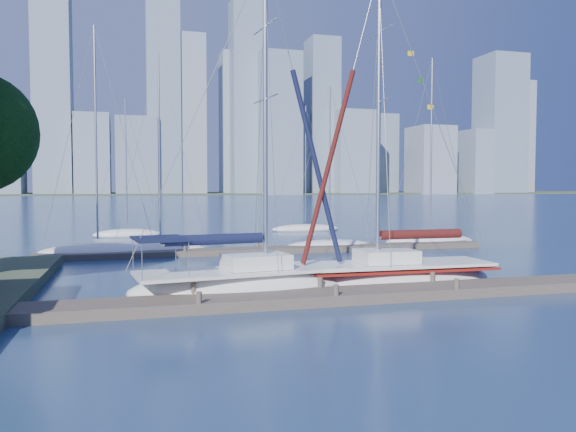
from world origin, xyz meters
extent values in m
plane|color=navy|center=(0.00, 0.00, 0.00)|extent=(700.00, 700.00, 0.00)
cube|color=#493F36|center=(0.00, 0.00, 0.20)|extent=(26.00, 2.00, 0.40)
cube|color=#493F36|center=(2.00, 16.00, 0.18)|extent=(30.00, 1.80, 0.36)
cube|color=#38472D|center=(0.00, 320.00, 0.00)|extent=(800.00, 100.00, 1.50)
ellipsoid|color=white|center=(-2.96, 2.09, 0.26)|extent=(9.30, 4.08, 1.58)
cube|color=white|center=(-2.96, 2.09, 1.00)|extent=(8.61, 3.76, 0.13)
cube|color=white|center=(-2.33, 2.17, 1.37)|extent=(2.75, 2.22, 0.58)
cylinder|color=silver|center=(-1.91, 2.22, 7.31)|extent=(0.19, 0.19, 12.51)
cylinder|color=silver|center=(-4.03, 1.95, 2.21)|extent=(4.24, 0.65, 0.11)
cylinder|color=black|center=(-4.03, 1.95, 2.32)|extent=(3.94, 0.92, 0.42)
cube|color=black|center=(-6.17, 1.67, 2.42)|extent=(2.20, 2.73, 0.08)
ellipsoid|color=white|center=(4.19, 2.38, 0.26)|extent=(8.90, 3.07, 1.55)
cube|color=white|center=(4.19, 2.38, 0.98)|extent=(8.24, 2.83, 0.12)
cube|color=white|center=(3.57, 2.40, 1.34)|extent=(2.52, 1.93, 0.57)
cylinder|color=silver|center=(3.15, 2.40, 7.41)|extent=(0.19, 0.19, 12.75)
cylinder|color=silver|center=(5.25, 2.36, 2.17)|extent=(4.19, 0.19, 0.10)
cylinder|color=#41100E|center=(5.25, 2.36, 2.27)|extent=(3.86, 0.49, 0.41)
cube|color=maroon|center=(4.19, 2.38, 0.81)|extent=(8.43, 2.95, 0.10)
ellipsoid|color=white|center=(-9.26, 17.05, 0.22)|extent=(7.71, 5.25, 1.22)
cylinder|color=silver|center=(-9.26, 17.05, 7.73)|extent=(0.13, 0.13, 13.24)
ellipsoid|color=white|center=(-5.38, 17.44, 0.19)|extent=(6.37, 4.00, 1.04)
cylinder|color=silver|center=(-5.38, 17.44, 6.98)|extent=(0.11, 0.11, 12.06)
ellipsoid|color=white|center=(6.22, 17.06, 0.18)|extent=(6.66, 2.42, 0.99)
cylinder|color=silver|center=(6.22, 17.06, 6.12)|extent=(0.11, 0.11, 10.45)
ellipsoid|color=white|center=(14.52, 17.73, 0.22)|extent=(7.45, 3.01, 1.22)
cylinder|color=silver|center=(14.52, 17.73, 7.52)|extent=(0.13, 0.13, 12.82)
ellipsoid|color=white|center=(-7.58, 31.12, 0.18)|extent=(6.16, 3.61, 1.02)
cylinder|color=silver|center=(-7.58, 31.12, 6.46)|extent=(0.11, 0.11, 11.07)
ellipsoid|color=white|center=(9.45, 32.99, 0.18)|extent=(7.15, 2.84, 0.99)
cylinder|color=silver|center=(9.45, 32.99, 6.62)|extent=(0.11, 0.11, 11.43)
cube|color=slate|center=(-69.73, 287.50, 25.79)|extent=(21.36, 17.63, 51.58)
cube|color=gray|center=(-47.55, 309.43, 16.48)|extent=(16.18, 17.61, 32.96)
cube|color=slate|center=(-25.94, 284.92, 20.72)|extent=(17.27, 19.81, 41.44)
cube|color=slate|center=(-4.22, 286.68, 20.40)|extent=(21.21, 16.86, 40.80)
cube|color=gray|center=(21.35, 289.48, 42.98)|extent=(21.71, 14.99, 85.95)
cube|color=slate|center=(51.90, 304.67, 40.70)|extent=(17.11, 17.46, 81.40)
cube|color=slate|center=(70.99, 278.50, 38.42)|extent=(22.41, 18.95, 76.84)
cube|color=gray|center=(91.42, 294.72, 23.30)|extent=(13.02, 17.11, 46.60)
cube|color=slate|center=(115.77, 279.60, 23.73)|extent=(23.40, 18.80, 47.46)
cube|color=slate|center=(147.05, 309.52, 24.94)|extent=(15.53, 17.52, 49.89)
cube|color=gray|center=(164.09, 278.94, 19.89)|extent=(21.64, 23.94, 39.79)
cube|color=slate|center=(194.50, 279.05, 19.33)|extent=(13.35, 21.38, 38.66)
cube|color=slate|center=(213.93, 282.23, 42.49)|extent=(24.25, 23.60, 84.98)
cube|color=gray|center=(241.25, 301.60, 36.97)|extent=(16.81, 17.08, 73.94)
cube|color=slate|center=(-45.00, 290.00, 54.33)|extent=(18.25, 18.00, 108.65)
cube|color=slate|center=(10.00, 290.00, 52.01)|extent=(17.37, 18.00, 104.02)
cube|color=slate|center=(55.00, 290.00, 53.72)|extent=(16.35, 18.00, 107.44)
cube|color=slate|center=(100.00, 290.00, 44.58)|extent=(16.88, 18.00, 89.17)
camera|label=1|loc=(-7.18, -20.03, 4.39)|focal=35.00mm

